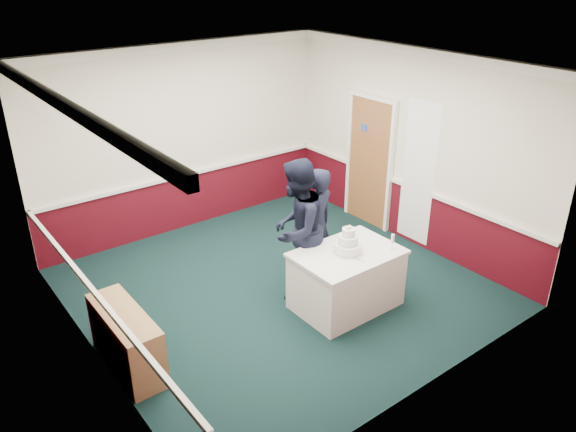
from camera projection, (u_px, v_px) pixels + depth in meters
ground at (279, 287)px, 7.73m from camera, size 5.00×5.00×0.00m
room_shell at (255, 138)px, 7.38m from camera, size 5.00×5.00×3.00m
sideboard at (127, 340)px, 6.12m from camera, size 0.41×1.20×0.70m
cake_table at (346, 279)px, 7.17m from camera, size 1.32×0.92×0.79m
wedding_cake at (348, 244)px, 6.96m from camera, size 0.35×0.35×0.36m
cake_knife at (357, 259)px, 6.84m from camera, size 0.05×0.22×0.00m
champagne_flute at (393, 239)px, 7.02m from camera, size 0.05×0.05×0.21m
person_man at (297, 230)px, 7.23m from camera, size 1.15×1.07×1.89m
person_woman at (316, 226)px, 7.59m from camera, size 0.65×0.48×1.65m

